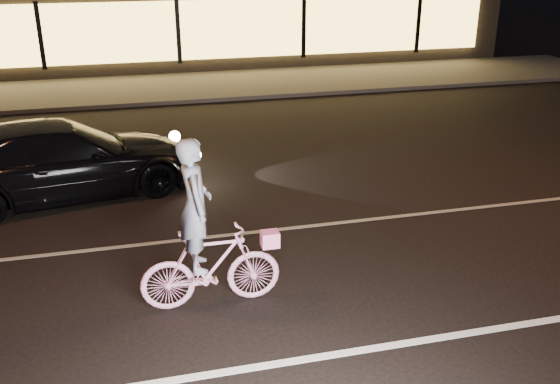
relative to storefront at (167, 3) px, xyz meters
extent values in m
plane|color=black|center=(0.00, -18.97, -2.15)|extent=(90.00, 90.00, 0.00)
cube|color=silver|center=(0.00, -20.47, -2.14)|extent=(60.00, 0.12, 0.01)
cube|color=gray|center=(0.00, -16.97, -2.14)|extent=(60.00, 0.10, 0.01)
cube|color=#383533|center=(0.00, -5.97, -2.09)|extent=(30.00, 4.00, 0.12)
cube|color=black|center=(0.00, 0.03, -0.15)|extent=(25.00, 8.00, 4.00)
cube|color=#FFC859|center=(0.00, -4.07, -0.55)|extent=(23.00, 0.15, 2.00)
cube|color=black|center=(-4.50, -4.15, -0.55)|extent=(0.15, 0.08, 2.20)
cube|color=black|center=(0.00, -4.15, -0.55)|extent=(0.15, 0.08, 2.20)
cube|color=black|center=(4.50, -4.15, -0.55)|extent=(0.15, 0.08, 2.20)
cube|color=black|center=(9.00, -4.15, -0.55)|extent=(0.15, 0.08, 2.20)
imported|color=#DC2E84|center=(-1.07, -18.99, -1.58)|extent=(1.89, 0.53, 1.14)
imported|color=silver|center=(-1.23, -18.99, -0.66)|extent=(0.43, 0.65, 1.79)
cube|color=#FF5CA1|center=(-0.26, -18.99, -1.26)|extent=(0.24, 0.19, 0.22)
imported|color=black|center=(-3.25, -14.49, -1.42)|extent=(5.35, 3.04, 1.46)
sphere|color=#FFF2BF|center=(-1.02, -13.33, -1.48)|extent=(0.24, 0.24, 0.24)
sphere|color=#FFF2BF|center=(-0.74, -14.65, -1.48)|extent=(0.24, 0.24, 0.24)
camera|label=1|loc=(-1.95, -26.28, 2.51)|focal=40.00mm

